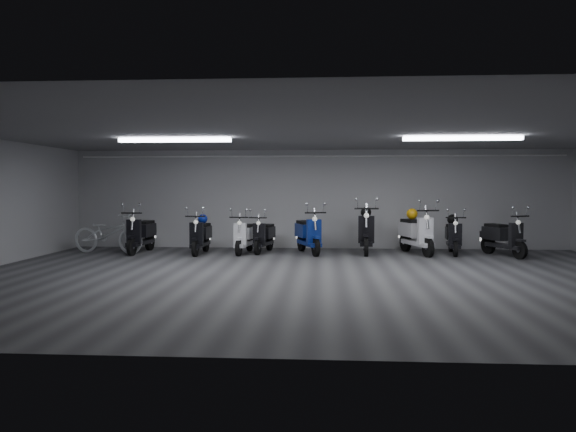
# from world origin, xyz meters

# --- Properties ---
(floor) EXTENTS (14.00, 10.00, 0.01)m
(floor) POSITION_xyz_m (0.00, 0.00, -0.01)
(floor) COLOR #3D3D40
(floor) RESTS_ON ground
(ceiling) EXTENTS (14.00, 10.00, 0.01)m
(ceiling) POSITION_xyz_m (0.00, 0.00, 2.80)
(ceiling) COLOR gray
(ceiling) RESTS_ON ground
(back_wall) EXTENTS (14.00, 0.01, 2.80)m
(back_wall) POSITION_xyz_m (0.00, 5.00, 1.40)
(back_wall) COLOR #A8A8AA
(back_wall) RESTS_ON ground
(front_wall) EXTENTS (14.00, 0.01, 2.80)m
(front_wall) POSITION_xyz_m (0.00, -5.00, 1.40)
(front_wall) COLOR #A8A8AA
(front_wall) RESTS_ON ground
(fluor_strip_left) EXTENTS (2.40, 0.18, 0.08)m
(fluor_strip_left) POSITION_xyz_m (-3.00, 1.00, 2.74)
(fluor_strip_left) COLOR white
(fluor_strip_left) RESTS_ON ceiling
(fluor_strip_right) EXTENTS (2.40, 0.18, 0.08)m
(fluor_strip_right) POSITION_xyz_m (3.00, 1.00, 2.74)
(fluor_strip_right) COLOR white
(fluor_strip_right) RESTS_ON ceiling
(conduit) EXTENTS (13.60, 0.05, 0.05)m
(conduit) POSITION_xyz_m (0.00, 4.92, 2.62)
(conduit) COLOR white
(conduit) RESTS_ON back_wall
(scooter_0) EXTENTS (0.71, 1.84, 1.35)m
(scooter_0) POSITION_xyz_m (-4.65, 3.57, 0.67)
(scooter_0) COLOR black
(scooter_0) RESTS_ON floor
(scooter_1) EXTENTS (0.60, 1.70, 1.26)m
(scooter_1) POSITION_xyz_m (-3.02, 3.42, 0.63)
(scooter_1) COLOR black
(scooter_1) RESTS_ON floor
(scooter_2) EXTENTS (0.74, 1.69, 1.22)m
(scooter_2) POSITION_xyz_m (-1.90, 3.62, 0.61)
(scooter_2) COLOR white
(scooter_2) RESTS_ON floor
(scooter_3) EXTENTS (0.83, 1.67, 1.19)m
(scooter_3) POSITION_xyz_m (-1.42, 3.85, 0.59)
(scooter_3) COLOR black
(scooter_3) RESTS_ON floor
(scooter_4) EXTENTS (1.18, 1.94, 1.37)m
(scooter_4) POSITION_xyz_m (-0.23, 3.67, 0.68)
(scooter_4) COLOR navy
(scooter_4) RESTS_ON floor
(scooter_5) EXTENTS (0.80, 2.05, 1.49)m
(scooter_5) POSITION_xyz_m (1.28, 3.87, 0.75)
(scooter_5) COLOR black
(scooter_5) RESTS_ON floor
(scooter_6) EXTENTS (1.16, 2.04, 1.44)m
(scooter_6) POSITION_xyz_m (2.57, 3.74, 0.72)
(scooter_6) COLOR white
(scooter_6) RESTS_ON floor
(scooter_8) EXTENTS (0.75, 1.70, 1.22)m
(scooter_8) POSITION_xyz_m (3.52, 3.81, 0.61)
(scooter_8) COLOR black
(scooter_8) RESTS_ON floor
(scooter_9) EXTENTS (1.17, 1.83, 1.29)m
(scooter_9) POSITION_xyz_m (4.68, 3.45, 0.65)
(scooter_9) COLOR black
(scooter_9) RESTS_ON floor
(bicycle) EXTENTS (2.08, 1.06, 1.28)m
(bicycle) POSITION_xyz_m (-5.49, 3.43, 0.64)
(bicycle) COLOR white
(bicycle) RESTS_ON floor
(helmet_0) EXTENTS (0.25, 0.25, 0.25)m
(helmet_0) POSITION_xyz_m (-3.02, 3.65, 0.91)
(helmet_0) COLOR navy
(helmet_0) RESTS_ON scooter_1
(helmet_1) EXTENTS (0.28, 0.28, 0.28)m
(helmet_1) POSITION_xyz_m (3.55, 4.04, 0.89)
(helmet_1) COLOR black
(helmet_1) RESTS_ON scooter_8
(helmet_2) EXTENTS (0.29, 0.29, 0.29)m
(helmet_2) POSITION_xyz_m (1.30, 4.15, 1.07)
(helmet_2) COLOR black
(helmet_2) RESTS_ON scooter_5
(helmet_3) EXTENTS (0.29, 0.29, 0.29)m
(helmet_3) POSITION_xyz_m (2.49, 4.00, 1.04)
(helmet_3) COLOR orange
(helmet_3) RESTS_ON scooter_6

